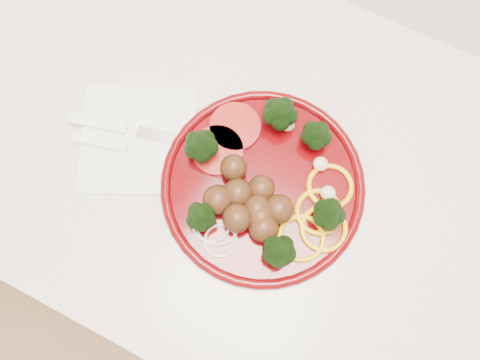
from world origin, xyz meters
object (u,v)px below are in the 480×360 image
at_px(knife, 123,128).
at_px(fork, 115,146).
at_px(plate, 263,187).
at_px(napkin, 138,139).

distance_m(knife, fork, 0.03).
xyz_separation_m(plate, knife, (-0.22, -0.01, -0.01)).
xyz_separation_m(napkin, knife, (-0.03, 0.00, 0.01)).
distance_m(napkin, knife, 0.03).
height_order(plate, knife, plate).
bearing_deg(knife, napkin, -22.66).
bearing_deg(knife, fork, -97.00).
height_order(napkin, fork, fork).
xyz_separation_m(plate, napkin, (-0.19, -0.01, -0.02)).
height_order(plate, napkin, plate).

